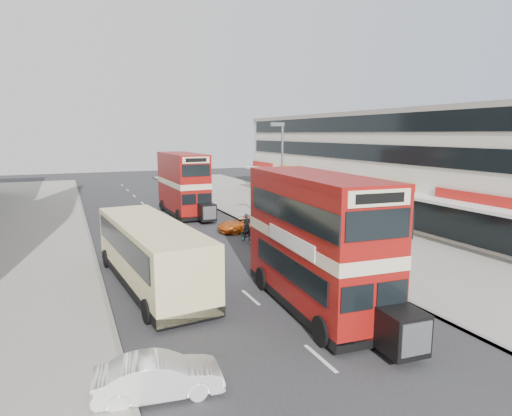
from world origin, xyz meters
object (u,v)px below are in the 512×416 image
car_right_a (284,239)px  pedestrian_near (327,231)px  bus_main (316,241)px  street_lamp (281,171)px  car_left_front (159,377)px  car_right_b (245,224)px  cyclist (247,233)px  bus_second (183,184)px  coach (151,252)px

car_right_a → pedestrian_near: (3.16, -0.23, 0.32)m
bus_main → street_lamp: bearing=-106.2°
bus_main → car_left_front: 8.66m
street_lamp → pedestrian_near: size_ratio=5.27×
car_right_b → street_lamp: bearing=28.1°
cyclist → bus_second: bearing=92.6°
street_lamp → bus_second: bearing=109.5°
bus_main → car_left_front: (-7.41, -3.84, -2.33)m
coach → street_lamp: bearing=27.1°
street_lamp → pedestrian_near: street_lamp is taller
street_lamp → coach: size_ratio=0.72×
street_lamp → cyclist: size_ratio=4.06×
street_lamp → coach: (-10.36, -6.61, -3.05)m
car_left_front → pedestrian_near: size_ratio=2.34×
bus_second → coach: bus_second is taller
street_lamp → car_right_a: 5.13m
car_left_front → car_right_b: (10.20, 18.80, -0.01)m
car_left_front → car_right_a: car_right_a is taller
coach → car_right_b: size_ratio=2.68×
bus_second → coach: bearing=70.0°
pedestrian_near → cyclist: cyclist is taller
car_right_a → car_right_b: car_right_a is taller
car_right_b → pedestrian_near: (3.67, -5.75, 0.34)m
bus_second → car_right_a: (2.98, -14.35, -2.26)m
pedestrian_near → bus_second: bearing=-87.0°
bus_second → pedestrian_near: size_ratio=6.40×
car_right_b → cyclist: (-1.11, -3.20, 0.08)m
car_right_a → car_left_front: bearing=-34.0°
car_left_front → car_right_b: bearing=-21.2°
bus_second → car_right_b: 9.44m
bus_main → car_left_front: size_ratio=2.83×
car_right_b → cyclist: cyclist is taller
car_right_a → cyclist: cyclist is taller
bus_main → pedestrian_near: (6.47, 9.20, -2.00)m
bus_second → bus_main: bearing=88.1°
car_left_front → car_right_a: size_ratio=0.88×
bus_main → cyclist: (1.68, 11.75, -2.26)m
car_left_front → bus_second: bearing=-8.4°
bus_second → coach: (-6.24, -18.24, -1.13)m
car_left_front → car_right_a: (10.72, 13.27, 0.00)m
car_right_a → car_right_b: bearing=-169.8°
bus_second → cyclist: 12.30m
car_left_front → car_right_a: bearing=-31.7°
coach → car_right_b: coach is taller
car_left_front → pedestrian_near: pedestrian_near is taller
street_lamp → bus_main: size_ratio=0.79×
bus_second → pedestrian_near: bearing=111.7°
car_right_b → pedestrian_near: size_ratio=2.73×
street_lamp → car_right_b: 5.31m
street_lamp → car_left_front: 20.35m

